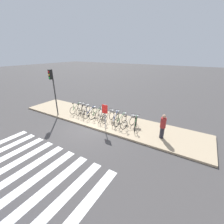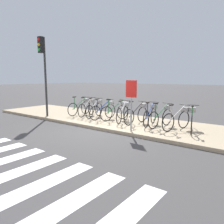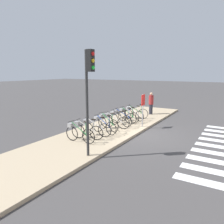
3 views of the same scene
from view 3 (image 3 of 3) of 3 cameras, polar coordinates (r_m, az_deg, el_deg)
ground_plane at (r=11.45m, az=7.11°, el=-5.77°), size 120.00×120.00×0.00m
sidewalk at (r=12.15m, az=-0.01°, el=-4.41°), size 15.60×3.29×0.12m
parked_bicycle_0 at (r=9.77m, az=-8.81°, el=-5.31°), size 0.46×1.59×0.98m
parked_bicycle_1 at (r=10.15m, az=-7.00°, el=-4.66°), size 0.51×1.56×0.98m
parked_bicycle_2 at (r=10.55m, az=-4.78°, el=-4.02°), size 0.51×1.56×0.98m
parked_bicycle_3 at (r=11.02m, az=-2.46°, el=-3.36°), size 0.46×1.57×0.98m
parked_bicycle_4 at (r=11.58m, az=-1.38°, el=-2.66°), size 0.61×1.53×0.98m
parked_bicycle_5 at (r=11.91m, az=0.42°, el=-2.29°), size 0.58×1.54×0.98m
parked_bicycle_6 at (r=12.51m, az=1.75°, el=-1.66°), size 0.46×1.58×0.98m
parked_bicycle_7 at (r=13.05m, az=2.64°, el=-1.15°), size 0.46×1.57×0.98m
parked_bicycle_8 at (r=13.47m, az=3.91°, el=-0.79°), size 0.46×1.57×0.98m
parked_bicycle_9 at (r=14.03m, az=5.49°, el=-0.35°), size 0.59×1.54×0.98m
parked_bicycle_10 at (r=14.49m, az=5.92°, el=-0.00°), size 0.60×1.53×0.98m
pedestrian at (r=16.04m, az=10.15°, el=2.36°), size 0.34×0.34×1.59m
traffic_light at (r=7.70m, az=-6.03°, el=7.89°), size 0.24×0.40×3.83m
sign_post at (r=12.25m, az=8.09°, el=1.84°), size 0.44×0.07×1.82m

